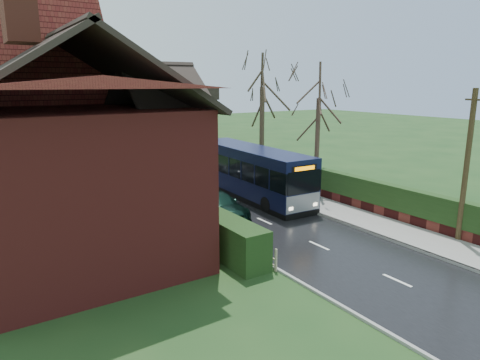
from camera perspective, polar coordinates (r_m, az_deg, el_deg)
ground at (r=20.45m, az=6.62°, el=-7.01°), size 140.00×140.00×0.00m
road at (r=28.50m, az=-6.30°, el=-1.25°), size 6.00×100.00×0.02m
pavement at (r=30.57m, az=0.81°, el=-0.09°), size 2.50×100.00×0.14m
kerb_right at (r=29.94m, az=-1.10°, el=-0.37°), size 0.12×100.00×0.14m
kerb_left at (r=27.30m, az=-12.02°, el=-2.00°), size 0.12×100.00×0.10m
front_hedge at (r=22.32m, az=-9.45°, el=-3.23°), size 1.20×16.00×1.60m
picket_fence at (r=22.71m, az=-7.69°, el=-3.80°), size 0.10×16.00×0.90m
right_wall_hedge at (r=31.25m, az=3.18°, el=1.96°), size 0.60×50.00×1.80m
brick_house at (r=19.99m, az=-22.37°, el=4.59°), size 9.30×14.60×10.30m
bus at (r=26.19m, az=1.55°, el=0.97°), size 2.70×10.21×3.08m
car_silver at (r=28.04m, az=-10.49°, el=-0.29°), size 2.41×4.04×1.29m
car_green at (r=22.50m, az=-3.03°, el=-3.34°), size 1.91×4.52×1.30m
car_distant at (r=53.78m, az=-21.24°, el=5.22°), size 1.43×3.60×1.17m
bus_stop_sign at (r=26.44m, az=3.86°, el=1.86°), size 0.20×0.43×2.87m
telegraph_pole at (r=20.68m, az=27.95°, el=1.54°), size 0.25×0.86×6.71m
tree_right_near at (r=26.76m, az=10.52°, el=11.55°), size 3.97×3.97×8.58m
tree_right_far at (r=31.25m, az=3.01°, el=13.13°), size 4.90×4.90×9.47m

